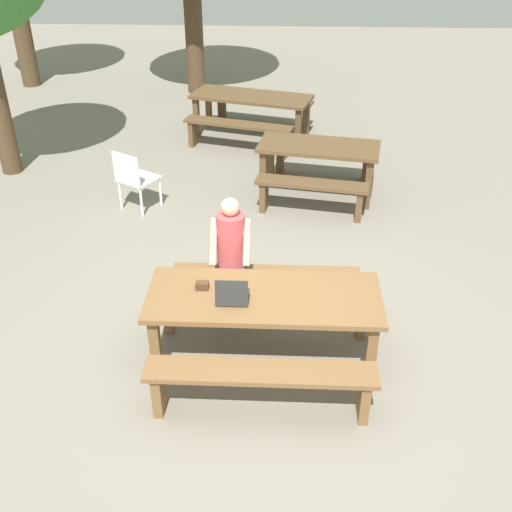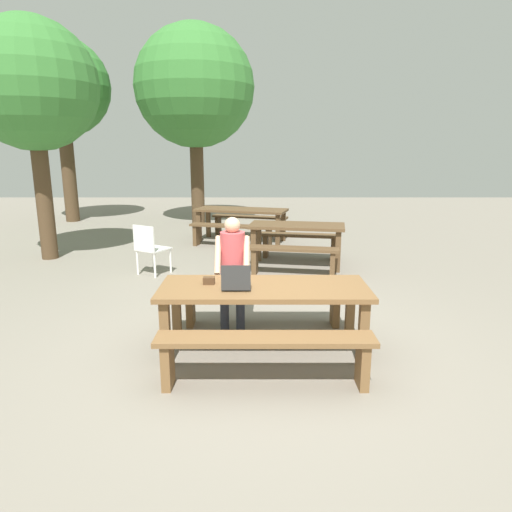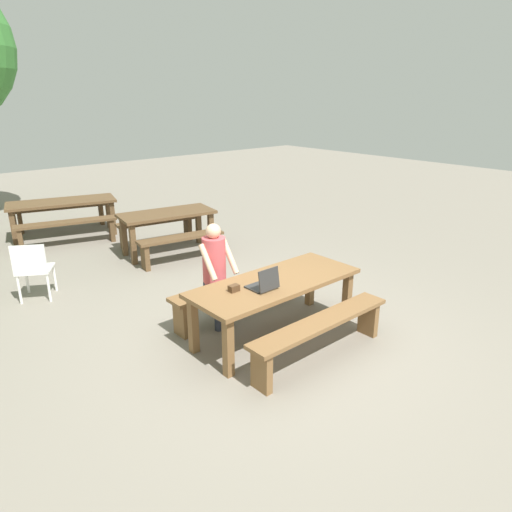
# 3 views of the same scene
# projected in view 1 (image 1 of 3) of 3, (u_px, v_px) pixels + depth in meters

# --- Properties ---
(ground_plane) EXTENTS (30.00, 30.00, 0.00)m
(ground_plane) POSITION_uv_depth(u_px,v_px,m) (263.00, 355.00, 5.77)
(ground_plane) COLOR gray
(picnic_table_front) EXTENTS (2.09, 0.83, 0.70)m
(picnic_table_front) POSITION_uv_depth(u_px,v_px,m) (264.00, 304.00, 5.45)
(picnic_table_front) COLOR brown
(picnic_table_front) RESTS_ON ground
(bench_near) EXTENTS (1.90, 0.30, 0.47)m
(bench_near) POSITION_uv_depth(u_px,v_px,m) (261.00, 380.00, 4.97)
(bench_near) COLOR brown
(bench_near) RESTS_ON ground
(bench_far) EXTENTS (1.90, 0.30, 0.47)m
(bench_far) POSITION_uv_depth(u_px,v_px,m) (266.00, 282.00, 6.19)
(bench_far) COLOR brown
(bench_far) RESTS_ON ground
(laptop) EXTENTS (0.28, 0.28, 0.26)m
(laptop) POSITION_uv_depth(u_px,v_px,m) (232.00, 295.00, 5.29)
(laptop) COLOR #2D2D2D
(laptop) RESTS_ON picnic_table_front
(small_pouch) EXTENTS (0.12, 0.08, 0.07)m
(small_pouch) POSITION_uv_depth(u_px,v_px,m) (202.00, 286.00, 5.46)
(small_pouch) COLOR #4C331E
(small_pouch) RESTS_ON picnic_table_front
(person_seated) EXTENTS (0.39, 0.40, 1.29)m
(person_seated) POSITION_uv_depth(u_px,v_px,m) (231.00, 250.00, 5.96)
(person_seated) COLOR #333847
(person_seated) RESTS_ON ground
(plastic_chair) EXTENTS (0.60, 0.60, 0.84)m
(plastic_chair) POSITION_uv_depth(u_px,v_px,m) (135.00, 178.00, 8.07)
(plastic_chair) COLOR white
(plastic_chair) RESTS_ON ground
(picnic_table_mid) EXTENTS (1.74, 1.01, 0.75)m
(picnic_table_mid) POSITION_uv_depth(u_px,v_px,m) (319.00, 154.00, 8.36)
(picnic_table_mid) COLOR brown
(picnic_table_mid) RESTS_ON ground
(bench_mid_south) EXTENTS (1.50, 0.55, 0.47)m
(bench_mid_south) POSITION_uv_depth(u_px,v_px,m) (311.00, 191.00, 8.00)
(bench_mid_south) COLOR brown
(bench_mid_south) RESTS_ON ground
(bench_mid_north) EXTENTS (1.50, 0.55, 0.47)m
(bench_mid_north) POSITION_uv_depth(u_px,v_px,m) (323.00, 156.00, 9.01)
(bench_mid_north) COLOR brown
(bench_mid_north) RESTS_ON ground
(picnic_table_rear) EXTENTS (2.14, 1.27, 0.73)m
(picnic_table_rear) POSITION_uv_depth(u_px,v_px,m) (251.00, 101.00, 10.30)
(picnic_table_rear) COLOR brown
(picnic_table_rear) RESTS_ON ground
(bench_rear_south) EXTENTS (1.82, 0.77, 0.48)m
(bench_rear_south) POSITION_uv_depth(u_px,v_px,m) (238.00, 130.00, 9.89)
(bench_rear_south) COLOR brown
(bench_rear_south) RESTS_ON ground
(bench_rear_north) EXTENTS (1.82, 0.77, 0.48)m
(bench_rear_north) POSITION_uv_depth(u_px,v_px,m) (263.00, 105.00, 10.98)
(bench_rear_north) COLOR brown
(bench_rear_north) RESTS_ON ground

